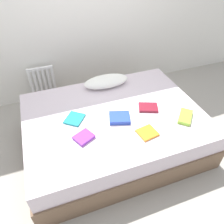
{
  "coord_description": "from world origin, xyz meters",
  "views": [
    {
      "loc": [
        -0.64,
        -1.71,
        2.08
      ],
      "look_at": [
        0.0,
        0.05,
        0.48
      ],
      "focal_mm": 34.66,
      "sensor_mm": 36.0,
      "label": 1
    }
  ],
  "objects_px": {
    "textbook_orange": "(147,133)",
    "textbook_maroon": "(148,107)",
    "bed": "(113,129)",
    "textbook_blue": "(120,118)",
    "radiator": "(43,82)",
    "textbook_teal": "(75,119)",
    "textbook_purple": "(84,137)",
    "textbook_lime": "(185,117)",
    "pillow": "(106,81)"
  },
  "relations": [
    {
      "from": "textbook_orange",
      "to": "textbook_blue",
      "type": "xyz_separation_m",
      "value": [
        -0.19,
        0.29,
        0.01
      ]
    },
    {
      "from": "textbook_orange",
      "to": "textbook_maroon",
      "type": "bearing_deg",
      "value": 52.21
    },
    {
      "from": "bed",
      "to": "textbook_maroon",
      "type": "bearing_deg",
      "value": -7.78
    },
    {
      "from": "textbook_blue",
      "to": "textbook_lime",
      "type": "height_order",
      "value": "textbook_blue"
    },
    {
      "from": "radiator",
      "to": "textbook_lime",
      "type": "bearing_deg",
      "value": -48.08
    },
    {
      "from": "bed",
      "to": "textbook_blue",
      "type": "bearing_deg",
      "value": -77.53
    },
    {
      "from": "textbook_teal",
      "to": "textbook_maroon",
      "type": "height_order",
      "value": "textbook_maroon"
    },
    {
      "from": "textbook_lime",
      "to": "bed",
      "type": "bearing_deg",
      "value": 106.78
    },
    {
      "from": "textbook_maroon",
      "to": "textbook_orange",
      "type": "bearing_deg",
      "value": -96.83
    },
    {
      "from": "radiator",
      "to": "textbook_lime",
      "type": "distance_m",
      "value": 2.08
    },
    {
      "from": "bed",
      "to": "textbook_purple",
      "type": "bearing_deg",
      "value": -147.75
    },
    {
      "from": "pillow",
      "to": "textbook_lime",
      "type": "xyz_separation_m",
      "value": [
        0.6,
        -0.9,
        -0.05
      ]
    },
    {
      "from": "textbook_teal",
      "to": "textbook_purple",
      "type": "bearing_deg",
      "value": -136.63
    },
    {
      "from": "radiator",
      "to": "textbook_purple",
      "type": "distance_m",
      "value": 1.49
    },
    {
      "from": "radiator",
      "to": "textbook_blue",
      "type": "distance_m",
      "value": 1.5
    },
    {
      "from": "textbook_purple",
      "to": "textbook_orange",
      "type": "bearing_deg",
      "value": -39.83
    },
    {
      "from": "radiator",
      "to": "textbook_maroon",
      "type": "height_order",
      "value": "radiator"
    },
    {
      "from": "pillow",
      "to": "textbook_orange",
      "type": "xyz_separation_m",
      "value": [
        0.11,
        -0.96,
        -0.06
      ]
    },
    {
      "from": "textbook_orange",
      "to": "textbook_blue",
      "type": "relative_size",
      "value": 0.83
    },
    {
      "from": "bed",
      "to": "textbook_purple",
      "type": "relative_size",
      "value": 11.39
    },
    {
      "from": "textbook_teal",
      "to": "textbook_orange",
      "type": "bearing_deg",
      "value": -87.1
    },
    {
      "from": "textbook_maroon",
      "to": "textbook_teal",
      "type": "bearing_deg",
      "value": -165.39
    },
    {
      "from": "textbook_purple",
      "to": "textbook_lime",
      "type": "distance_m",
      "value": 1.11
    },
    {
      "from": "bed",
      "to": "textbook_teal",
      "type": "height_order",
      "value": "textbook_teal"
    },
    {
      "from": "pillow",
      "to": "textbook_teal",
      "type": "distance_m",
      "value": 0.74
    },
    {
      "from": "textbook_orange",
      "to": "radiator",
      "type": "bearing_deg",
      "value": 109.63
    },
    {
      "from": "textbook_lime",
      "to": "textbook_orange",
      "type": "bearing_deg",
      "value": 140.36
    },
    {
      "from": "radiator",
      "to": "textbook_purple",
      "type": "relative_size",
      "value": 2.8
    },
    {
      "from": "bed",
      "to": "pillow",
      "type": "distance_m",
      "value": 0.65
    },
    {
      "from": "radiator",
      "to": "pillow",
      "type": "height_order",
      "value": "pillow"
    },
    {
      "from": "bed",
      "to": "textbook_orange",
      "type": "bearing_deg",
      "value": -62.7
    },
    {
      "from": "pillow",
      "to": "textbook_teal",
      "type": "relative_size",
      "value": 2.94
    },
    {
      "from": "pillow",
      "to": "textbook_purple",
      "type": "xyz_separation_m",
      "value": [
        -0.51,
        -0.81,
        -0.05
      ]
    },
    {
      "from": "bed",
      "to": "textbook_purple",
      "type": "distance_m",
      "value": 0.55
    },
    {
      "from": "textbook_purple",
      "to": "textbook_blue",
      "type": "distance_m",
      "value": 0.45
    },
    {
      "from": "textbook_purple",
      "to": "textbook_orange",
      "type": "height_order",
      "value": "textbook_purple"
    },
    {
      "from": "pillow",
      "to": "textbook_maroon",
      "type": "xyz_separation_m",
      "value": [
        0.3,
        -0.61,
        -0.05
      ]
    },
    {
      "from": "textbook_purple",
      "to": "textbook_teal",
      "type": "xyz_separation_m",
      "value": [
        -0.03,
        0.3,
        -0.01
      ]
    },
    {
      "from": "radiator",
      "to": "textbook_blue",
      "type": "height_order",
      "value": "radiator"
    },
    {
      "from": "radiator",
      "to": "textbook_teal",
      "type": "xyz_separation_m",
      "value": [
        0.25,
        -1.15,
        0.18
      ]
    },
    {
      "from": "textbook_blue",
      "to": "pillow",
      "type": "bearing_deg",
      "value": 100.8
    },
    {
      "from": "radiator",
      "to": "pillow",
      "type": "relative_size",
      "value": 0.84
    },
    {
      "from": "textbook_lime",
      "to": "pillow",
      "type": "bearing_deg",
      "value": 76.48
    },
    {
      "from": "textbook_blue",
      "to": "bed",
      "type": "bearing_deg",
      "value": 119.83
    },
    {
      "from": "textbook_blue",
      "to": "textbook_lime",
      "type": "distance_m",
      "value": 0.72
    },
    {
      "from": "textbook_teal",
      "to": "textbook_blue",
      "type": "xyz_separation_m",
      "value": [
        0.46,
        -0.16,
        0.01
      ]
    },
    {
      "from": "radiator",
      "to": "textbook_teal",
      "type": "distance_m",
      "value": 1.19
    },
    {
      "from": "bed",
      "to": "radiator",
      "type": "xyz_separation_m",
      "value": [
        -0.68,
        1.2,
        0.09
      ]
    },
    {
      "from": "bed",
      "to": "textbook_lime",
      "type": "height_order",
      "value": "textbook_lime"
    },
    {
      "from": "textbook_orange",
      "to": "textbook_teal",
      "type": "relative_size",
      "value": 0.92
    }
  ]
}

